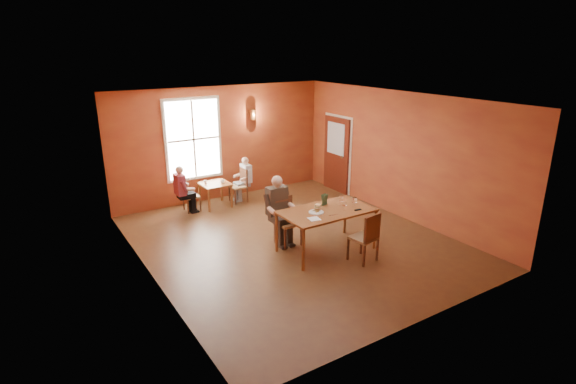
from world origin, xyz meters
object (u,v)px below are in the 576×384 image
chair_diner_white (238,186)px  diner_white (239,181)px  chair_diner_maroon (191,196)px  chair_diner_main (288,222)px  chair_empty (363,237)px  second_table (216,195)px  main_table (326,230)px  diner_main (289,213)px  diner_maroon (190,189)px

chair_diner_white → diner_white: 0.12m
chair_diner_maroon → chair_diner_white: bearing=90.0°
chair_diner_main → chair_empty: size_ratio=1.01×
chair_empty → second_table: 4.53m
chair_diner_main → diner_white: diner_white is taller
second_table → diner_white: bearing=0.0°
main_table → chair_diner_main: (-0.50, 0.65, 0.07)m
chair_diner_main → chair_diner_white: chair_diner_main is taller
chair_empty → chair_diner_main: bearing=111.4°
diner_white → chair_diner_white: bearing=90.0°
diner_main → chair_diner_main: bearing=-90.0°
chair_diner_main → chair_diner_white: (0.32, 2.98, -0.06)m
main_table → chair_diner_main: chair_diner_main is taller
main_table → diner_white: (-0.15, 3.63, 0.13)m
chair_diner_main → chair_empty: chair_diner_main is taller
main_table → chair_diner_main: bearing=127.6°
chair_empty → chair_diner_maroon: size_ratio=1.24×
chair_diner_maroon → main_table: bearing=22.3°
second_table → chair_diner_white: bearing=0.0°
diner_white → chair_diner_maroon: 1.34m
chair_empty → chair_diner_white: (-0.51, 4.38, -0.05)m
second_table → chair_diner_main: bearing=-83.6°
second_table → chair_diner_white: 0.66m
chair_empty → diner_white: diner_white is taller
main_table → chair_diner_white: bearing=92.9°
main_table → diner_maroon: bearing=112.7°
chair_diner_white → diner_white: bearing=-90.0°
diner_maroon → diner_main: bearing=18.6°
main_table → chair_diner_main: 0.82m
second_table → chair_empty: bearing=-75.2°
chair_diner_white → diner_white: (0.03, 0.00, 0.12)m
main_table → diner_main: (-0.50, 0.62, 0.27)m
diner_main → diner_white: 3.03m
diner_maroon → diner_white: bearing=90.0°
chair_diner_main → chair_diner_maroon: (-0.98, 2.98, -0.10)m
chair_empty → diner_main: bearing=112.0°
chair_diner_main → chair_diner_maroon: bearing=-71.7°
chair_empty → diner_white: (-0.48, 4.38, 0.07)m
chair_diner_main → chair_empty: bearing=120.4°
diner_main → chair_diner_white: (0.32, 3.01, -0.25)m
chair_empty → second_table: bearing=95.8°
second_table → diner_white: 0.73m
main_table → diner_maroon: (-1.51, 3.63, 0.16)m
diner_maroon → chair_diner_maroon: bearing=90.0°
chair_diner_main → diner_main: 0.20m
diner_main → main_table: bearing=128.9°
chair_diner_main → chair_diner_white: bearing=-96.1°
main_table → chair_diner_white: 3.63m
diner_main → second_table: (-0.33, 3.01, -0.39)m
chair_diner_maroon → second_table: bearing=90.0°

